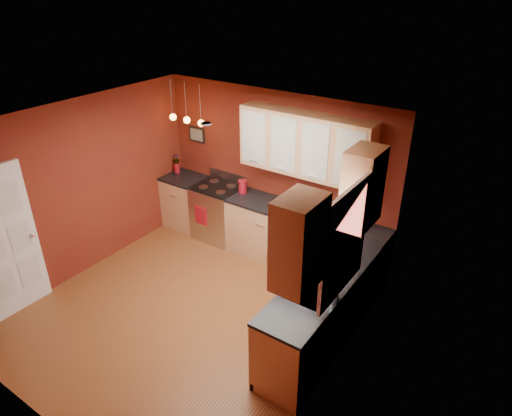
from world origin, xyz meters
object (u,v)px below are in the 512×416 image
Objects in this scene: red_canister at (243,187)px; soap_pump at (334,292)px; coffee_maker at (352,219)px; gas_range at (218,212)px; sink at (316,291)px.

soap_pump reaches higher than red_canister.
gas_range is at bearing 163.43° from coffee_maker.
coffee_maker reaches higher than red_canister.
sink is 1.57m from coffee_maker.
soap_pump is at bearing -15.70° from sink.
soap_pump is at bearing -28.69° from gas_range.
coffee_maker reaches higher than gas_range.
sink is at bearing -36.05° from red_canister.
gas_range is at bearing 150.22° from sink.
soap_pump reaches higher than gas_range.
sink is 3.33× the size of red_canister.
sink is at bearing -29.78° from gas_range.
red_canister is (0.47, 0.07, 0.57)m from gas_range.
gas_range is 5.17× the size of soap_pump.
soap_pump is at bearing -34.29° from red_canister.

